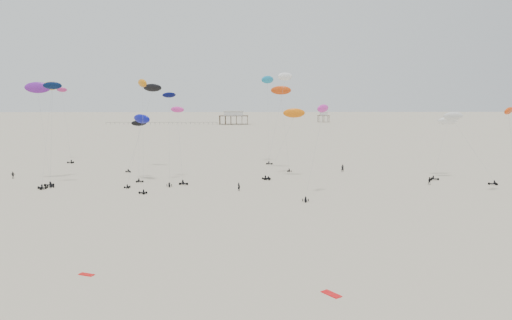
{
  "coord_description": "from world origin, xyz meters",
  "views": [
    {
      "loc": [
        -2.35,
        -11.62,
        19.6
      ],
      "look_at": [
        0.0,
        88.0,
        7.0
      ],
      "focal_mm": 35.0,
      "sensor_mm": 36.0,
      "label": 1
    }
  ],
  "objects_px": {
    "pavilion_main": "(234,118)",
    "rig_0": "(318,133)",
    "spectator_0": "(239,191)",
    "rig_4": "(150,95)",
    "pavilion_small": "(323,118)",
    "rig_9": "(142,103)"
  },
  "relations": [
    {
      "from": "rig_0",
      "to": "spectator_0",
      "type": "relative_size",
      "value": 9.06
    },
    {
      "from": "pavilion_small",
      "to": "rig_0",
      "type": "height_order",
      "value": "rig_0"
    },
    {
      "from": "rig_9",
      "to": "spectator_0",
      "type": "relative_size",
      "value": 12.51
    },
    {
      "from": "pavilion_small",
      "to": "rig_4",
      "type": "bearing_deg",
      "value": -109.13
    },
    {
      "from": "pavilion_main",
      "to": "rig_4",
      "type": "xyz_separation_m",
      "value": [
        -18.01,
        -223.77,
        15.84
      ]
    },
    {
      "from": "pavilion_main",
      "to": "rig_4",
      "type": "relative_size",
      "value": 0.87
    },
    {
      "from": "rig_9",
      "to": "spectator_0",
      "type": "xyz_separation_m",
      "value": [
        21.39,
        -8.39,
        -18.33
      ]
    },
    {
      "from": "pavilion_small",
      "to": "spectator_0",
      "type": "relative_size",
      "value": 4.38
    },
    {
      "from": "pavilion_main",
      "to": "rig_4",
      "type": "bearing_deg",
      "value": -94.6
    },
    {
      "from": "pavilion_main",
      "to": "rig_0",
      "type": "distance_m",
      "value": 265.5
    },
    {
      "from": "rig_0",
      "to": "rig_4",
      "type": "height_order",
      "value": "rig_4"
    },
    {
      "from": "pavilion_small",
      "to": "rig_0",
      "type": "relative_size",
      "value": 0.48
    },
    {
      "from": "rig_0",
      "to": "rig_9",
      "type": "distance_m",
      "value": 40.23
    },
    {
      "from": "pavilion_small",
      "to": "rig_0",
      "type": "xyz_separation_m",
      "value": [
        -47.86,
        -294.44,
        9.13
      ]
    },
    {
      "from": "pavilion_main",
      "to": "spectator_0",
      "type": "bearing_deg",
      "value": -88.57
    },
    {
      "from": "pavilion_main",
      "to": "rig_0",
      "type": "bearing_deg",
      "value": -85.21
    },
    {
      "from": "rig_4",
      "to": "rig_0",
      "type": "bearing_deg",
      "value": 88.37
    },
    {
      "from": "spectator_0",
      "to": "pavilion_main",
      "type": "bearing_deg",
      "value": -51.58
    },
    {
      "from": "rig_4",
      "to": "spectator_0",
      "type": "distance_m",
      "value": 46.82
    },
    {
      "from": "rig_0",
      "to": "rig_4",
      "type": "bearing_deg",
      "value": -40.82
    },
    {
      "from": "pavilion_main",
      "to": "rig_9",
      "type": "distance_m",
      "value": 250.72
    },
    {
      "from": "rig_0",
      "to": "rig_9",
      "type": "relative_size",
      "value": 0.72
    }
  ]
}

